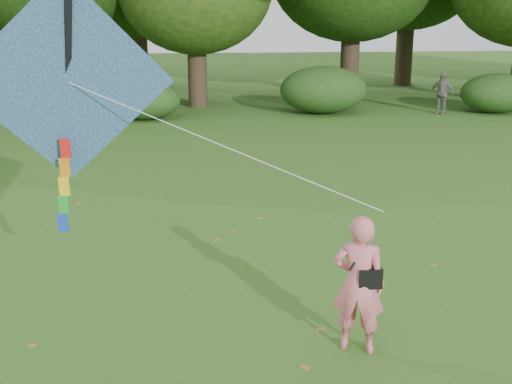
{
  "coord_description": "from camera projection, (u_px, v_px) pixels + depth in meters",
  "views": [
    {
      "loc": [
        -2.0,
        -7.47,
        4.33
      ],
      "look_at": [
        -1.14,
        2.0,
        1.5
      ],
      "focal_mm": 45.0,
      "sensor_mm": 36.0,
      "label": 1
    }
  ],
  "objects": [
    {
      "name": "ground",
      "position": [
        355.0,
        340.0,
        8.54
      ],
      "size": [
        100.0,
        100.0,
        0.0
      ],
      "primitive_type": "plane",
      "color": "#265114",
      "rests_on": "ground"
    },
    {
      "name": "man_kite_flyer",
      "position": [
        359.0,
        284.0,
        8.08
      ],
      "size": [
        0.78,
        0.65,
        1.82
      ],
      "primitive_type": "imported",
      "rotation": [
        0.0,
        0.0,
        2.78
      ],
      "color": "#E46B7B",
      "rests_on": "ground"
    },
    {
      "name": "bystander_left",
      "position": [
        15.0,
        94.0,
        25.53
      ],
      "size": [
        0.96,
        0.97,
        1.58
      ],
      "primitive_type": "imported",
      "rotation": [
        0.0,
        0.0,
        0.85
      ],
      "color": "#23232F",
      "rests_on": "ground"
    },
    {
      "name": "bystander_right",
      "position": [
        442.0,
        93.0,
        25.47
      ],
      "size": [
        1.02,
        0.92,
        1.67
      ],
      "primitive_type": "imported",
      "rotation": [
        0.0,
        0.0,
        -0.66
      ],
      "color": "slate",
      "rests_on": "ground"
    },
    {
      "name": "crossbody_bag",
      "position": [
        369.0,
        276.0,
        8.02
      ],
      "size": [
        0.43,
        0.2,
        0.72
      ],
      "color": "black",
      "rests_on": "ground"
    },
    {
      "name": "flying_kite",
      "position": [
        68.0,
        85.0,
        8.2
      ],
      "size": [
        5.22,
        1.66,
        3.39
      ],
      "color": "#2864AF",
      "rests_on": "ground"
    },
    {
      "name": "shrub_band",
      "position": [
        231.0,
        94.0,
        25.03
      ],
      "size": [
        39.15,
        3.22,
        1.88
      ],
      "color": "#264919",
      "rests_on": "ground"
    },
    {
      "name": "fallen_leaves",
      "position": [
        229.0,
        291.0,
        9.98
      ],
      "size": [
        6.78,
        10.16,
        0.01
      ],
      "color": "olive",
      "rests_on": "ground"
    }
  ]
}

